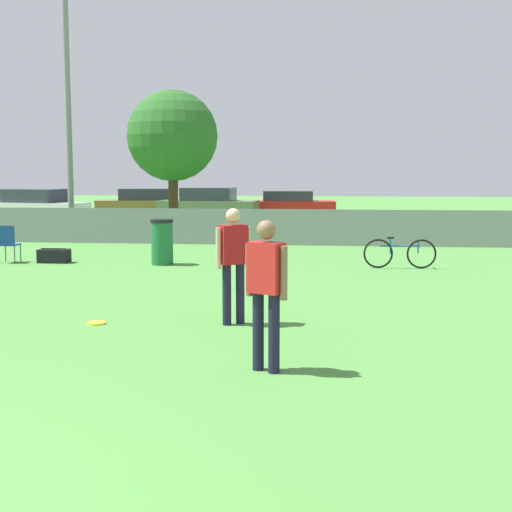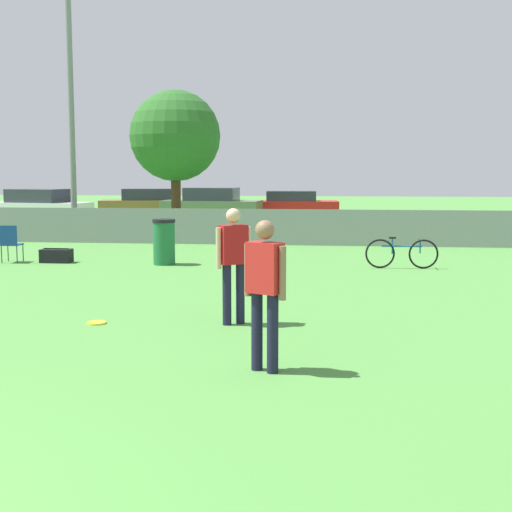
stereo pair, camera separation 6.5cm
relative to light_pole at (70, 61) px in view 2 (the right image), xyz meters
The scene contains 14 objects.
fence_backline 7.38m from the light_pole, 16.68° to the right, with size 23.33×0.07×1.21m.
light_pole is the anchor object (origin of this frame).
tree_near_pole 4.25m from the light_pole, ahead, with size 2.98×2.98×4.89m.
player_defender_red 15.51m from the light_pole, 60.24° to the right, with size 0.48×0.39×1.72m.
player_thrower_red 17.88m from the light_pole, 62.19° to the right, with size 0.49×0.38×1.72m.
frisbee_disc 15.19m from the light_pole, 67.89° to the right, with size 0.29×0.29×0.03m.
folding_chair_sideline 8.38m from the light_pole, 82.79° to the right, with size 0.46×0.46×0.93m.
bicycle_sideline 13.30m from the light_pole, 31.68° to the right, with size 1.68×0.44×0.74m.
trash_bin 9.44m from the light_pole, 53.56° to the right, with size 0.55×0.55×1.10m.
gear_bag_sideline 8.64m from the light_pole, 73.07° to the right, with size 0.74×0.41×0.36m.
parked_car_white 8.71m from the light_pole, 123.16° to the left, with size 4.70×2.55×1.49m.
parked_car_tan 10.82m from the light_pole, 90.22° to the left, with size 4.65×2.53×1.43m.
parked_car_olive 10.15m from the light_pole, 68.48° to the left, with size 4.43×2.03×1.51m.
parked_car_red 13.39m from the light_pole, 57.75° to the left, with size 4.53×2.16×1.32m.
Camera 2 is at (3.91, -3.58, 2.27)m, focal length 50.00 mm.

